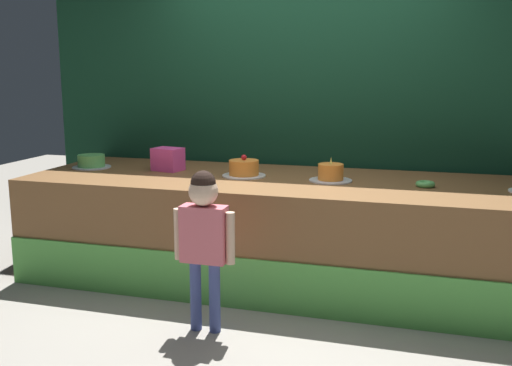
# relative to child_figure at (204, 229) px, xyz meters

# --- Properties ---
(ground_plane) EXTENTS (12.00, 12.00, 0.00)m
(ground_plane) POSITION_rel_child_figure_xyz_m (0.26, 0.39, -0.66)
(ground_plane) COLOR gray
(stage_platform) EXTENTS (3.96, 1.28, 0.80)m
(stage_platform) POSITION_rel_child_figure_xyz_m (0.26, 1.02, -0.26)
(stage_platform) COLOR brown
(stage_platform) RESTS_ON ground_plane
(curtain_backdrop) EXTENTS (4.75, 0.08, 2.85)m
(curtain_backdrop) POSITION_rel_child_figure_xyz_m (0.26, 1.75, 0.77)
(curtain_backdrop) COLOR #113823
(curtain_backdrop) RESTS_ON ground_plane
(child_figure) EXTENTS (0.39, 0.18, 1.02)m
(child_figure) POSITION_rel_child_figure_xyz_m (0.00, 0.00, 0.00)
(child_figure) COLOR #3F4C8C
(child_figure) RESTS_ON ground_plane
(pink_box) EXTENTS (0.26, 0.22, 0.18)m
(pink_box) POSITION_rel_child_figure_xyz_m (-0.75, 1.12, 0.23)
(pink_box) COLOR #EE4AA1
(pink_box) RESTS_ON stage_platform
(donut) EXTENTS (0.13, 0.13, 0.04)m
(donut) POSITION_rel_child_figure_xyz_m (1.27, 0.99, 0.16)
(donut) COLOR #59B259
(donut) RESTS_ON stage_platform
(cake_far_left) EXTENTS (0.32, 0.32, 0.11)m
(cake_far_left) POSITION_rel_child_figure_xyz_m (-1.42, 1.06, 0.19)
(cake_far_left) COLOR silver
(cake_far_left) RESTS_ON stage_platform
(cake_center_left) EXTENTS (0.34, 0.34, 0.17)m
(cake_center_left) POSITION_rel_child_figure_xyz_m (-0.07, 1.04, 0.20)
(cake_center_left) COLOR white
(cake_center_left) RESTS_ON stage_platform
(cake_center_right) EXTENTS (0.32, 0.32, 0.18)m
(cake_center_right) POSITION_rel_child_figure_xyz_m (0.60, 1.03, 0.20)
(cake_center_right) COLOR silver
(cake_center_right) RESTS_ON stage_platform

